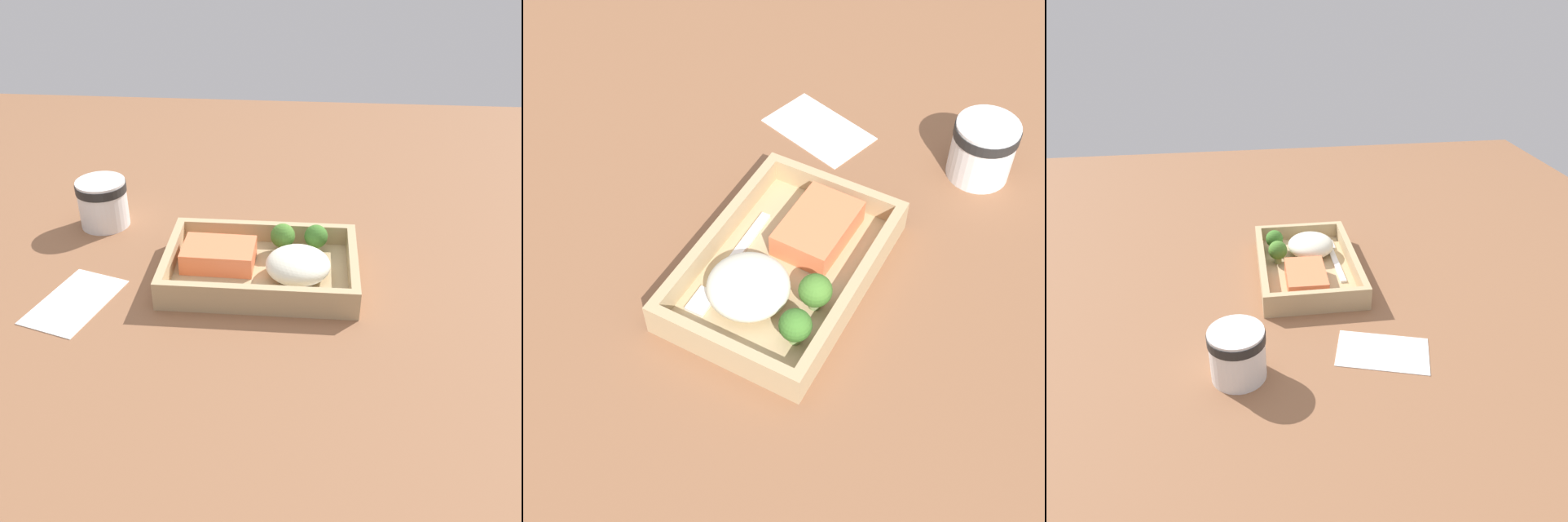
% 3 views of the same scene
% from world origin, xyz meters
% --- Properties ---
extents(ground_plane, '(1.60, 1.60, 0.02)m').
position_xyz_m(ground_plane, '(0.00, 0.00, -0.01)').
color(ground_plane, brown).
extents(takeout_tray, '(0.27, 0.18, 0.01)m').
position_xyz_m(takeout_tray, '(0.00, 0.00, 0.01)').
color(takeout_tray, tan).
rests_on(takeout_tray, ground_plane).
extents(tray_rim, '(0.27, 0.18, 0.03)m').
position_xyz_m(tray_rim, '(0.00, 0.00, 0.03)').
color(tray_rim, tan).
rests_on(tray_rim, takeout_tray).
extents(salmon_fillet, '(0.10, 0.07, 0.03)m').
position_xyz_m(salmon_fillet, '(-0.06, 0.01, 0.03)').
color(salmon_fillet, '#F47649').
rests_on(salmon_fillet, takeout_tray).
extents(mashed_potatoes, '(0.09, 0.09, 0.04)m').
position_xyz_m(mashed_potatoes, '(0.05, -0.01, 0.03)').
color(mashed_potatoes, silver).
rests_on(mashed_potatoes, takeout_tray).
extents(broccoli_floret_1, '(0.04, 0.04, 0.05)m').
position_xyz_m(broccoli_floret_1, '(0.03, 0.05, 0.04)').
color(broccoli_floret_1, '#80995B').
rests_on(broccoli_floret_1, takeout_tray).
extents(broccoli_floret_2, '(0.03, 0.03, 0.04)m').
position_xyz_m(broccoli_floret_2, '(0.08, 0.06, 0.04)').
color(broccoli_floret_2, '#80A75E').
rests_on(broccoli_floret_2, takeout_tray).
extents(fork, '(0.16, 0.02, 0.00)m').
position_xyz_m(fork, '(0.03, -0.06, 0.01)').
color(fork, white).
rests_on(fork, takeout_tray).
extents(paper_cup, '(0.08, 0.08, 0.08)m').
position_xyz_m(paper_cup, '(-0.27, 0.13, 0.04)').
color(paper_cup, white).
rests_on(paper_cup, ground_plane).
extents(receipt_slip, '(0.12, 0.16, 0.00)m').
position_xyz_m(receipt_slip, '(-0.25, -0.08, 0.00)').
color(receipt_slip, white).
rests_on(receipt_slip, ground_plane).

